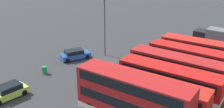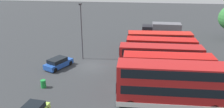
# 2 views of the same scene
# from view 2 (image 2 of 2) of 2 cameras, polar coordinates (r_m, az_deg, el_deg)

# --- Properties ---
(ground_plane) EXTENTS (140.00, 140.00, 0.00)m
(ground_plane) POSITION_cam_2_polar(r_m,az_deg,el_deg) (32.79, -5.03, -3.09)
(ground_plane) COLOR #2D3033
(bus_single_deck_near_end) EXTENTS (3.20, 11.06, 2.95)m
(bus_single_deck_near_end) POSITION_cam_2_polar(r_m,az_deg,el_deg) (40.23, 11.84, 3.46)
(bus_single_deck_near_end) COLOR red
(bus_single_deck_near_end) RESTS_ON ground
(bus_single_deck_second) EXTENTS (2.77, 10.86, 2.95)m
(bus_single_deck_second) POSITION_cam_2_polar(r_m,az_deg,el_deg) (36.61, 12.17, 1.76)
(bus_single_deck_second) COLOR #B71411
(bus_single_deck_second) RESTS_ON ground
(bus_single_deck_third) EXTENTS (2.87, 11.77, 2.95)m
(bus_single_deck_third) POSITION_cam_2_polar(r_m,az_deg,el_deg) (33.17, 12.08, -0.18)
(bus_single_deck_third) COLOR #A51919
(bus_single_deck_third) RESTS_ON ground
(bus_single_deck_fourth) EXTENTS (3.04, 11.45, 2.95)m
(bus_single_deck_fourth) POSITION_cam_2_polar(r_m,az_deg,el_deg) (29.91, 13.79, -2.62)
(bus_single_deck_fourth) COLOR #B71411
(bus_single_deck_fourth) RESTS_ON ground
(bus_single_deck_fifth) EXTENTS (3.10, 11.54, 2.95)m
(bus_single_deck_fifth) POSITION_cam_2_polar(r_m,az_deg,el_deg) (26.57, 13.95, -5.63)
(bus_single_deck_fifth) COLOR red
(bus_single_deck_fifth) RESTS_ON ground
(bus_double_decker_sixth) EXTENTS (2.93, 10.87, 4.55)m
(bus_double_decker_sixth) POSITION_cam_2_polar(r_m,az_deg,el_deg) (23.27, 14.73, -7.30)
(bus_double_decker_sixth) COLOR #A51919
(bus_double_decker_sixth) RESTS_ON ground
(box_truck_blue) EXTENTS (2.60, 7.52, 3.20)m
(box_truck_blue) POSITION_cam_2_polar(r_m,az_deg,el_deg) (46.46, 12.43, 5.78)
(box_truck_blue) COLOR #595960
(box_truck_blue) RESTS_ON ground
(car_hatchback_silver) EXTENTS (4.53, 3.42, 1.43)m
(car_hatchback_silver) POSITION_cam_2_polar(r_m,az_deg,el_deg) (32.89, -13.32, -2.18)
(car_hatchback_silver) COLOR #1E479E
(car_hatchback_silver) RESTS_ON ground
(lamp_post_tall) EXTENTS (0.70, 0.30, 8.55)m
(lamp_post_tall) POSITION_cam_2_polar(r_m,az_deg,el_deg) (34.23, -7.69, 6.58)
(lamp_post_tall) COLOR #38383D
(lamp_post_tall) RESTS_ON ground
(waste_bin_yellow) EXTENTS (0.60, 0.60, 0.95)m
(waste_bin_yellow) POSITION_cam_2_polar(r_m,az_deg,el_deg) (27.98, -16.87, -7.18)
(waste_bin_yellow) COLOR #197F33
(waste_bin_yellow) RESTS_ON ground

